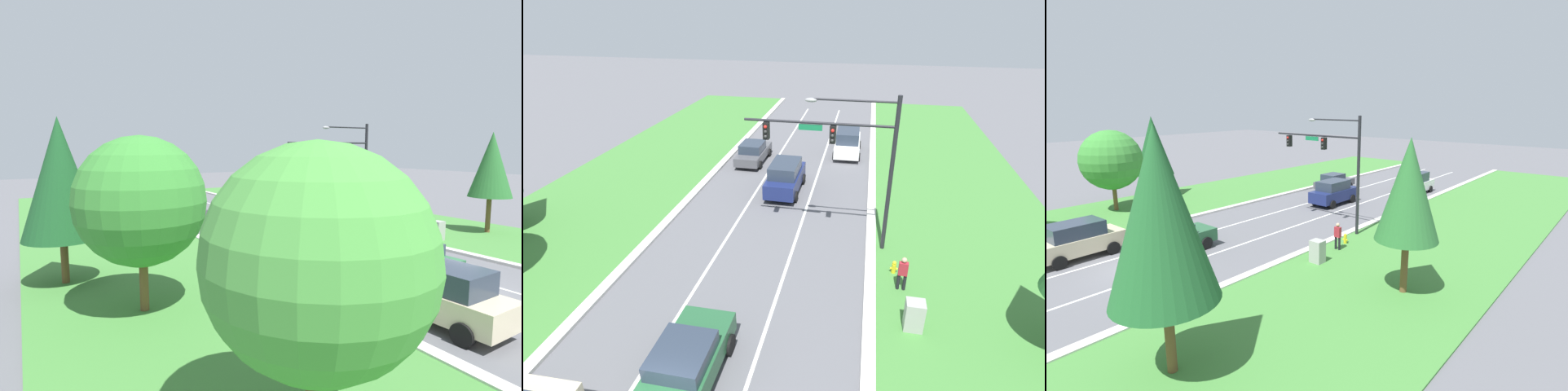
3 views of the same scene
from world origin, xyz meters
TOP-DOWN VIEW (x-y plane):
  - traffic_signal_mast at (4.22, 11.84)m, footprint 7.03×0.41m
  - navy_suv at (0.08, 17.67)m, footprint 2.13×4.63m
  - white_suv at (3.58, 25.84)m, footprint 2.21×5.01m
  - forest_sedan at (-0.12, 2.52)m, footprint 2.15×4.38m
  - graphite_sedan at (-3.43, 22.55)m, footprint 2.05×4.57m
  - utility_cabinet at (7.25, 6.39)m, footprint 0.70×0.60m
  - pedestrian at (6.94, 8.68)m, footprint 0.40×0.23m
  - fire_hydrant at (6.69, 9.84)m, footprint 0.34×0.20m

SIDE VIEW (x-z plane):
  - fire_hydrant at x=6.69m, z-range -0.01..0.69m
  - utility_cabinet at x=7.25m, z-range 0.00..1.31m
  - graphite_sedan at x=-3.43m, z-range -0.01..1.59m
  - forest_sedan at x=-0.12m, z-range 0.03..1.68m
  - pedestrian at x=6.94m, z-range 0.09..1.78m
  - white_suv at x=3.58m, z-range 0.01..2.05m
  - navy_suv at x=0.08m, z-range 0.02..2.08m
  - traffic_signal_mast at x=4.22m, z-range 1.26..8.97m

